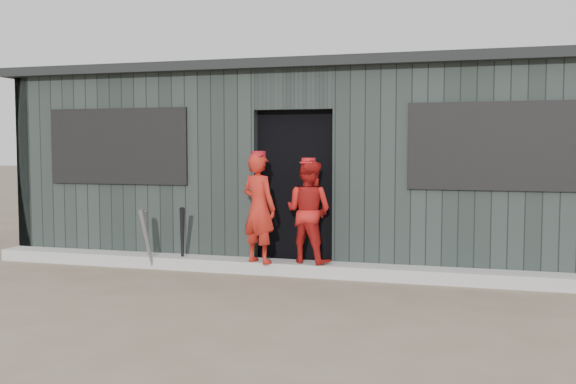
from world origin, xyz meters
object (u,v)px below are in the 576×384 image
(bat_left, at_px, (147,239))
(player_red_left, at_px, (259,208))
(dugout, at_px, (320,164))
(bat_mid, at_px, (147,239))
(bat_right, at_px, (182,238))
(player_grey_back, at_px, (342,224))
(player_red_right, at_px, (308,211))

(bat_left, distance_m, player_red_left, 1.58)
(bat_left, bearing_deg, dugout, 44.31)
(bat_mid, distance_m, bat_right, 0.44)
(bat_mid, bearing_deg, player_grey_back, 19.59)
(bat_left, xyz_separation_m, dugout, (1.84, 1.80, 0.92))
(player_grey_back, bearing_deg, dugout, -84.61)
(player_red_left, bearing_deg, bat_right, 21.77)
(dugout, bearing_deg, bat_mid, -132.15)
(dugout, bearing_deg, player_red_left, -100.13)
(player_red_right, bearing_deg, bat_mid, 24.23)
(dugout, bearing_deg, bat_right, -127.45)
(player_red_right, bearing_deg, player_red_left, 33.07)
(bat_mid, relative_size, bat_right, 0.96)
(bat_mid, xyz_separation_m, dugout, (1.76, 1.95, 0.90))
(bat_left, height_order, bat_right, bat_right)
(player_red_left, distance_m, dugout, 1.92)
(player_grey_back, distance_m, dugout, 1.45)
(player_red_left, bearing_deg, player_red_right, -138.01)
(player_red_right, distance_m, dugout, 1.75)
(bat_mid, relative_size, player_red_right, 0.64)
(bat_right, xyz_separation_m, dugout, (1.36, 1.77, 0.89))
(bat_left, bearing_deg, player_red_left, -1.39)
(bat_mid, height_order, bat_right, bat_right)
(bat_left, distance_m, bat_right, 0.48)
(bat_mid, bearing_deg, bat_left, 117.21)
(bat_right, xyz_separation_m, player_red_left, (1.03, -0.06, 0.41))
(bat_right, bearing_deg, player_grey_back, 18.82)
(bat_mid, bearing_deg, player_red_left, 4.56)
(bat_mid, xyz_separation_m, player_red_left, (1.43, 0.11, 0.42))
(bat_mid, relative_size, player_grey_back, 0.71)
(bat_left, bearing_deg, bat_mid, -62.79)
(player_red_right, height_order, dugout, dugout)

